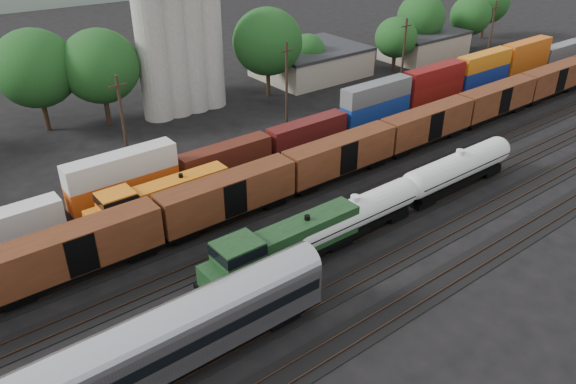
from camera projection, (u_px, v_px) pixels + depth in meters
ground at (325, 214)px, 59.25m from camera, size 600.00×600.00×0.00m
tracks at (325, 214)px, 59.22m from camera, size 180.00×33.20×0.20m
green_locomotive at (280, 248)px, 49.21m from camera, size 17.75×3.13×4.70m
tank_car_a at (354, 215)px, 54.10m from camera, size 16.92×3.03×4.44m
tank_car_b at (458, 168)px, 62.67m from camera, size 17.75×3.18×4.65m
passenger_coach at (162, 342)px, 37.88m from camera, size 25.89×3.19×5.88m
orange_locomotive at (157, 198)px, 57.32m from camera, size 16.90×2.82×4.23m
boxcar_string at (386, 139)px, 68.90m from camera, size 184.40×2.90×4.20m
container_wall at (318, 123)px, 74.66m from camera, size 185.63×2.60×5.80m
grain_silo at (179, 37)px, 80.34m from camera, size 13.40×5.00×29.00m
industrial_sheds at (206, 92)px, 85.84m from camera, size 119.38×17.26×5.10m
tree_band at (124, 69)px, 78.48m from camera, size 164.60×22.38×14.15m
utility_poles at (212, 102)px, 71.38m from camera, size 122.20×0.36×12.00m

